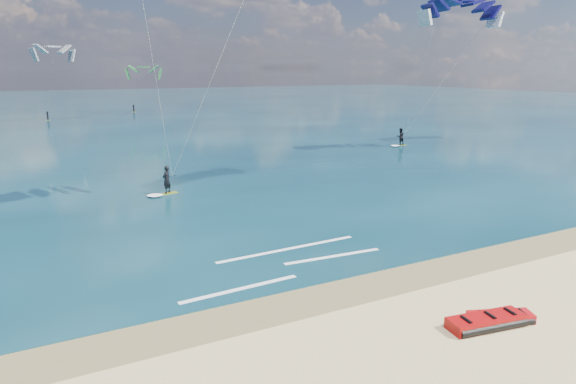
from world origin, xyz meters
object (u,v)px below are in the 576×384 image
at_px(kitesurfer_main, 182,49).
at_px(kitesurfer_far, 432,65).
at_px(packed_kite_mid, 500,322).
at_px(packed_kite_left, 486,327).

relative_size(kitesurfer_main, kitesurfer_far, 1.07).
bearing_deg(packed_kite_mid, packed_kite_left, -156.13).
relative_size(packed_kite_mid, kitesurfer_main, 0.13).
distance_m(packed_kite_mid, kitesurfer_main, 22.85).
distance_m(packed_kite_left, kitesurfer_main, 22.74).
height_order(packed_kite_left, packed_kite_mid, packed_kite_left).
distance_m(packed_kite_left, packed_kite_mid, 0.71).
xyz_separation_m(packed_kite_left, kitesurfer_far, (25.63, 30.72, 8.62)).
distance_m(packed_kite_mid, kitesurfer_far, 40.47).
height_order(packed_kite_mid, kitesurfer_main, kitesurfer_main).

